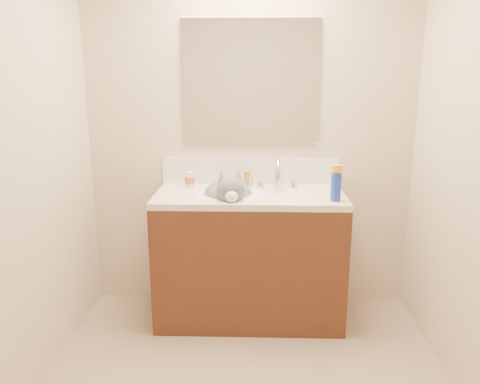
# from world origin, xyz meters

# --- Properties ---
(room_shell) EXTENTS (2.24, 2.54, 2.52)m
(room_shell) POSITION_xyz_m (0.00, 0.00, 1.49)
(room_shell) COLOR #C5B192
(room_shell) RESTS_ON ground
(vanity_cabinet) EXTENTS (1.20, 0.55, 0.82)m
(vanity_cabinet) POSITION_xyz_m (0.00, 0.97, 0.41)
(vanity_cabinet) COLOR #452213
(vanity_cabinet) RESTS_ON ground
(counter_slab) EXTENTS (1.20, 0.55, 0.04)m
(counter_slab) POSITION_xyz_m (0.00, 0.97, 0.84)
(counter_slab) COLOR beige
(counter_slab) RESTS_ON vanity_cabinet
(basin) EXTENTS (0.45, 0.36, 0.14)m
(basin) POSITION_xyz_m (-0.12, 0.94, 0.79)
(basin) COLOR white
(basin) RESTS_ON vanity_cabinet
(faucet) EXTENTS (0.28, 0.20, 0.21)m
(faucet) POSITION_xyz_m (0.18, 1.11, 0.95)
(faucet) COLOR silver
(faucet) RESTS_ON counter_slab
(cat) EXTENTS (0.41, 0.47, 0.34)m
(cat) POSITION_xyz_m (-0.13, 0.95, 0.84)
(cat) COLOR #585558
(cat) RESTS_ON basin
(backsplash) EXTENTS (1.20, 0.02, 0.18)m
(backsplash) POSITION_xyz_m (0.00, 1.24, 0.95)
(backsplash) COLOR silver
(backsplash) RESTS_ON counter_slab
(mirror) EXTENTS (0.90, 0.02, 0.80)m
(mirror) POSITION_xyz_m (0.00, 1.24, 1.54)
(mirror) COLOR white
(mirror) RESTS_ON room_shell
(pill_bottle) EXTENTS (0.07, 0.07, 0.11)m
(pill_bottle) POSITION_xyz_m (-0.40, 1.13, 0.91)
(pill_bottle) COLOR silver
(pill_bottle) RESTS_ON counter_slab
(pill_label) EXTENTS (0.08, 0.08, 0.04)m
(pill_label) POSITION_xyz_m (-0.40, 1.13, 0.91)
(pill_label) COLOR #CB5121
(pill_label) RESTS_ON pill_bottle
(silver_jar) EXTENTS (0.06, 0.06, 0.06)m
(silver_jar) POSITION_xyz_m (-0.01, 1.16, 0.89)
(silver_jar) COLOR #B7B7BC
(silver_jar) RESTS_ON counter_slab
(amber_bottle) EXTENTS (0.04, 0.04, 0.10)m
(amber_bottle) POSITION_xyz_m (-0.02, 1.16, 0.91)
(amber_bottle) COLOR orange
(amber_bottle) RESTS_ON counter_slab
(toothbrush) EXTENTS (0.02, 0.14, 0.01)m
(toothbrush) POSITION_xyz_m (0.08, 1.05, 0.87)
(toothbrush) COLOR silver
(toothbrush) RESTS_ON counter_slab
(toothbrush_head) EXTENTS (0.02, 0.03, 0.02)m
(toothbrush_head) POSITION_xyz_m (0.08, 1.05, 0.87)
(toothbrush_head) COLOR #6792DC
(toothbrush_head) RESTS_ON counter_slab
(spray_can) EXTENTS (0.07, 0.07, 0.17)m
(spray_can) POSITION_xyz_m (0.51, 0.81, 0.94)
(spray_can) COLOR #1932B3
(spray_can) RESTS_ON counter_slab
(spray_cap) EXTENTS (0.07, 0.07, 0.04)m
(spray_cap) POSITION_xyz_m (0.51, 0.81, 1.06)
(spray_cap) COLOR gold
(spray_cap) RESTS_ON spray_can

